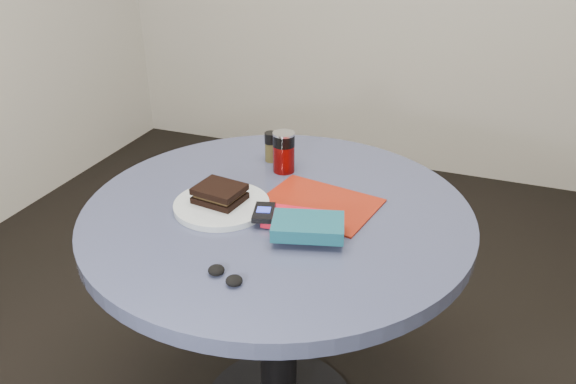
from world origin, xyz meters
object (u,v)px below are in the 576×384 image
(sandwich, at_px, (220,194))
(magazine, at_px, (319,204))
(table, at_px, (278,260))
(mp3_player, at_px, (264,212))
(red_book, at_px, (297,219))
(headphones, at_px, (225,275))
(soda_can, at_px, (284,152))
(plate, at_px, (222,205))
(pepper_grinder, at_px, (271,147))
(novel, at_px, (308,226))

(sandwich, distance_m, magazine, 0.26)
(table, bearing_deg, sandwich, -162.10)
(sandwich, height_order, mp3_player, sandwich)
(red_book, height_order, headphones, headphones)
(soda_can, xyz_separation_m, red_book, (0.14, -0.27, -0.05))
(plate, bearing_deg, magazine, 24.60)
(headphones, bearing_deg, red_book, 76.92)
(table, bearing_deg, mp3_player, -93.33)
(sandwich, bearing_deg, mp3_player, -13.18)
(magazine, distance_m, mp3_player, 0.16)
(pepper_grinder, distance_m, red_book, 0.38)
(soda_can, xyz_separation_m, magazine, (0.16, -0.16, -0.06))
(table, xyz_separation_m, magazine, (0.10, 0.05, 0.17))
(red_book, bearing_deg, pepper_grinder, 115.48)
(table, height_order, sandwich, sandwich)
(soda_can, height_order, mp3_player, soda_can)
(mp3_player, height_order, headphones, mp3_player)
(mp3_player, bearing_deg, plate, 169.23)
(pepper_grinder, bearing_deg, table, -64.95)
(plate, relative_size, soda_can, 2.05)
(magazine, bearing_deg, mp3_player, -117.48)
(soda_can, xyz_separation_m, novel, (0.18, -0.32, -0.03))
(magazine, height_order, headphones, headphones)
(sandwich, xyz_separation_m, pepper_grinder, (0.02, 0.31, 0.01))
(plate, xyz_separation_m, mp3_player, (0.13, -0.02, 0.02))
(sandwich, bearing_deg, magazine, 22.37)
(pepper_grinder, xyz_separation_m, novel, (0.25, -0.38, -0.01))
(plate, bearing_deg, pepper_grinder, 88.27)
(table, xyz_separation_m, plate, (-0.13, -0.05, 0.17))
(table, relative_size, magazine, 3.46)
(novel, distance_m, mp3_player, 0.13)
(soda_can, height_order, headphones, soda_can)
(headphones, bearing_deg, sandwich, 118.55)
(sandwich, bearing_deg, plate, -44.09)
(novel, relative_size, headphones, 1.70)
(magazine, xyz_separation_m, novel, (0.03, -0.17, 0.03))
(plate, height_order, sandwich, sandwich)
(headphones, bearing_deg, plate, 117.96)
(magazine, distance_m, headphones, 0.39)
(mp3_player, bearing_deg, headphones, -86.19)
(red_book, height_order, novel, novel)
(magazine, xyz_separation_m, mp3_player, (-0.10, -0.13, 0.02))
(pepper_grinder, height_order, headphones, pepper_grinder)
(pepper_grinder, xyz_separation_m, red_book, (0.20, -0.32, -0.03))
(sandwich, relative_size, soda_can, 1.09)
(plate, relative_size, red_book, 1.59)
(soda_can, distance_m, novel, 0.37)
(magazine, relative_size, headphones, 2.96)
(table, bearing_deg, soda_can, 106.43)
(pepper_grinder, relative_size, magazine, 0.31)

